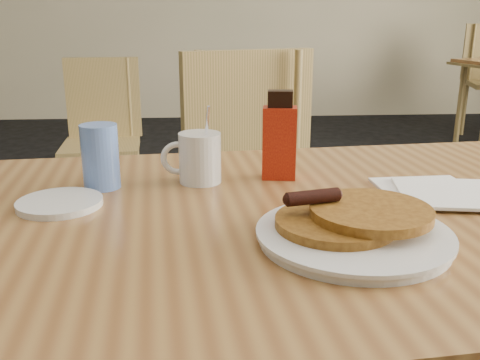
# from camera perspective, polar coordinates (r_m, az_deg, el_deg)

# --- Properties ---
(main_table) EXTENTS (1.43, 1.03, 0.75)m
(main_table) POSITION_cam_1_polar(r_m,az_deg,el_deg) (0.96, 5.48, -5.34)
(main_table) COLOR olive
(main_table) RESTS_ON floor
(chair_main_far) EXTENTS (0.56, 0.57, 0.97)m
(chair_main_far) POSITION_cam_1_polar(r_m,az_deg,el_deg) (1.67, 1.17, -0.01)
(chair_main_far) COLOR tan
(chair_main_far) RESTS_ON floor
(chair_wall_extra) EXTENTS (0.42, 0.42, 0.86)m
(chair_wall_extra) POSITION_cam_1_polar(r_m,az_deg,el_deg) (2.95, -14.46, 5.61)
(chair_wall_extra) COLOR tan
(chair_wall_extra) RESTS_ON floor
(pancake_plate) EXTENTS (0.29, 0.29, 0.07)m
(pancake_plate) POSITION_cam_1_polar(r_m,az_deg,el_deg) (0.82, 11.95, -5.09)
(pancake_plate) COLOR silver
(pancake_plate) RESTS_ON main_table
(coffee_mug) EXTENTS (0.12, 0.09, 0.16)m
(coffee_mug) POSITION_cam_1_polar(r_m,az_deg,el_deg) (1.08, -4.45, 2.47)
(coffee_mug) COLOR silver
(coffee_mug) RESTS_ON main_table
(syrup_bottle) EXTENTS (0.07, 0.05, 0.18)m
(syrup_bottle) POSITION_cam_1_polar(r_m,az_deg,el_deg) (1.10, 4.23, 4.45)
(syrup_bottle) COLOR maroon
(syrup_bottle) RESTS_ON main_table
(napkin_stack) EXTENTS (0.22, 0.23, 0.01)m
(napkin_stack) POSITION_cam_1_polar(r_m,az_deg,el_deg) (1.08, 20.33, -1.22)
(napkin_stack) COLOR white
(napkin_stack) RESTS_ON main_table
(blue_tumbler) EXTENTS (0.08, 0.08, 0.13)m
(blue_tumbler) POSITION_cam_1_polar(r_m,az_deg,el_deg) (1.08, -14.67, 2.44)
(blue_tumbler) COLOR #5C83D9
(blue_tumbler) RESTS_ON main_table
(side_saucer) EXTENTS (0.16, 0.16, 0.01)m
(side_saucer) POSITION_cam_1_polar(r_m,az_deg,el_deg) (1.01, -18.67, -2.34)
(side_saucer) COLOR silver
(side_saucer) RESTS_ON main_table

